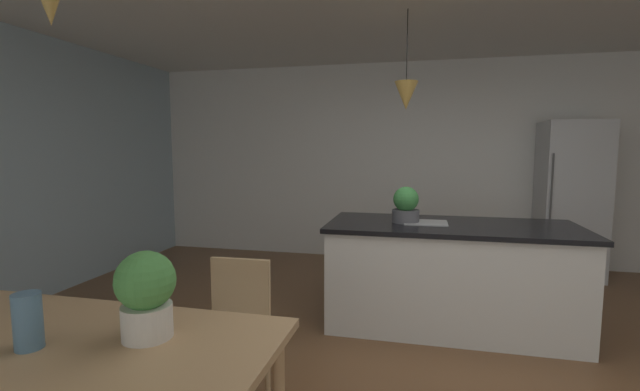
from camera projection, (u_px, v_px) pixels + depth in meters
name	position (u px, v px, depth m)	size (l,w,h in m)	color
ground_plane	(455.00, 388.00, 2.80)	(10.00, 8.40, 0.04)	brown
wall_back_kitchen	(440.00, 163.00, 5.81)	(10.00, 0.12, 2.70)	silver
dining_table	(52.00, 358.00, 1.79)	(1.88, 0.98, 0.74)	tan
chair_far_right	(233.00, 329.00, 2.55)	(0.41, 0.41, 0.87)	tan
kitchen_island	(450.00, 274.00, 3.71)	(2.10, 0.95, 0.91)	silver
refrigerator	(570.00, 200.00, 5.13)	(0.68, 0.67, 1.87)	#B2B5B7
pendant_over_island_main	(406.00, 95.00, 3.64)	(0.20, 0.20, 0.83)	black
potted_plant_on_island	(406.00, 205.00, 3.73)	(0.23, 0.23, 0.31)	#4C4C51
potted_plant_on_table	(146.00, 292.00, 1.82)	(0.25, 0.25, 0.38)	beige
vase_on_dining_table	(28.00, 321.00, 1.73)	(0.11, 0.11, 0.23)	slate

